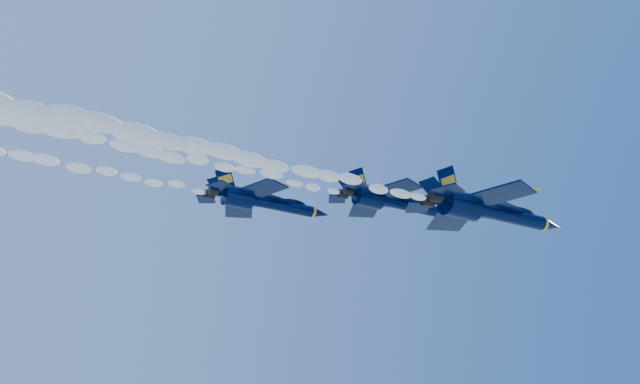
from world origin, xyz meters
name	(u,v)px	position (x,y,z in m)	size (l,w,h in m)	color
jet_lead	(488,210)	(14.89, -15.34, 149.51)	(19.25, 15.79, 7.15)	black
smoke_trail_jet_lead	(144,135)	(-23.65, -15.34, 148.99)	(60.63, 2.61, 2.35)	white
jet_second	(391,201)	(8.79, -5.47, 153.05)	(15.81, 12.97, 5.87)	black
smoke_trail_jet_second	(73,135)	(-28.28, -5.47, 152.57)	(60.63, 2.14, 1.93)	white
jet_third	(262,201)	(-5.13, 1.09, 152.65)	(15.92, 13.06, 5.92)	black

